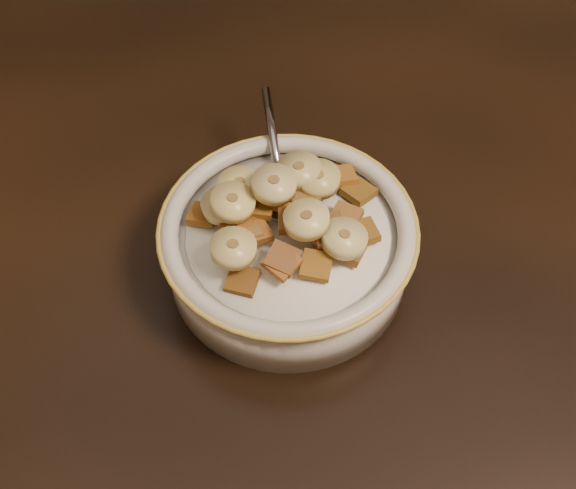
{
  "coord_description": "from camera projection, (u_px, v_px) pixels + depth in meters",
  "views": [
    {
      "loc": [
        -0.15,
        -0.41,
        1.19
      ],
      "look_at": [
        -0.18,
        -0.1,
        0.78
      ],
      "focal_mm": 45.0,
      "sensor_mm": 36.0,
      "label": 1
    }
  ],
  "objects": [
    {
      "name": "cereal_square_1",
      "position": [
        296.0,
        169.0,
        0.54
      ],
      "size": [
        0.03,
        0.03,
        0.01
      ],
      "primitive_type": "cube",
      "rotation": [
        -0.2,
        0.06,
        2.06
      ],
      "color": "#955226",
      "rests_on": "milk"
    },
    {
      "name": "cereal_square_26",
      "position": [
        328.0,
        227.0,
        0.49
      ],
      "size": [
        0.02,
        0.02,
        0.01
      ],
      "primitive_type": "cube",
      "rotation": [
        -0.24,
        -0.12,
        1.76
      ],
      "color": "brown",
      "rests_on": "milk"
    },
    {
      "name": "banana_slice_1",
      "position": [
        233.0,
        248.0,
        0.47
      ],
      "size": [
        0.04,
        0.04,
        0.01
      ],
      "primitive_type": "cylinder",
      "rotation": [
        -0.02,
        0.06,
        0.13
      ],
      "color": "#D0BF7C",
      "rests_on": "milk"
    },
    {
      "name": "cereal_square_7",
      "position": [
        282.0,
        262.0,
        0.48
      ],
      "size": [
        0.03,
        0.03,
        0.01
      ],
      "primitive_type": "cube",
      "rotation": [
        0.15,
        -0.15,
        0.93
      ],
      "color": "#996524",
      "rests_on": "milk"
    },
    {
      "name": "cereal_square_5",
      "position": [
        349.0,
        250.0,
        0.49
      ],
      "size": [
        0.03,
        0.03,
        0.01
      ],
      "primitive_type": "cube",
      "rotation": [
        0.19,
        -0.16,
        2.77
      ],
      "color": "brown",
      "rests_on": "milk"
    },
    {
      "name": "cereal_square_23",
      "position": [
        359.0,
        192.0,
        0.52
      ],
      "size": [
        0.03,
        0.03,
        0.01
      ],
      "primitive_type": "cube",
      "rotation": [
        0.08,
        0.04,
        2.42
      ],
      "color": "brown",
      "rests_on": "milk"
    },
    {
      "name": "cereal_square_18",
      "position": [
        293.0,
        221.0,
        0.49
      ],
      "size": [
        0.02,
        0.02,
        0.01
      ],
      "primitive_type": "cube",
      "rotation": [
        -0.04,
        -0.04,
        0.09
      ],
      "color": "brown",
      "rests_on": "milk"
    },
    {
      "name": "cereal_square_8",
      "position": [
        362.0,
        232.0,
        0.5
      ],
      "size": [
        0.03,
        0.03,
        0.01
      ],
      "primitive_type": "cube",
      "rotation": [
        -0.05,
        0.05,
        1.96
      ],
      "color": "brown",
      "rests_on": "milk"
    },
    {
      "name": "cereal_square_9",
      "position": [
        259.0,
        206.0,
        0.5
      ],
      "size": [
        0.02,
        0.02,
        0.01
      ],
      "primitive_type": "cube",
      "rotation": [
        0.04,
        -0.02,
        3.09
      ],
      "color": "brown",
      "rests_on": "milk"
    },
    {
      "name": "banana_slice_8",
      "position": [
        299.0,
        170.0,
        0.51
      ],
      "size": [
        0.04,
        0.04,
        0.01
      ],
      "primitive_type": "cylinder",
      "rotation": [
        -0.03,
        0.06,
        2.43
      ],
      "color": "tan",
      "rests_on": "milk"
    },
    {
      "name": "cereal_square_20",
      "position": [
        276.0,
        193.0,
        0.51
      ],
      "size": [
        0.03,
        0.03,
        0.01
      ],
      "primitive_type": "cube",
      "rotation": [
        0.09,
        0.06,
        2.31
      ],
      "color": "brown",
      "rests_on": "milk"
    },
    {
      "name": "cereal_square_0",
      "position": [
        304.0,
        192.0,
        0.51
      ],
      "size": [
        0.02,
        0.02,
        0.01
      ],
      "primitive_type": "cube",
      "rotation": [
        -0.08,
        -0.04,
        1.56
      ],
      "color": "brown",
      "rests_on": "milk"
    },
    {
      "name": "cereal_bowl",
      "position": [
        288.0,
        252.0,
        0.53
      ],
      "size": [
        0.17,
        0.17,
        0.04
      ],
      "primitive_type": "cylinder",
      "color": "beige",
      "rests_on": "table"
    },
    {
      "name": "banana_slice_4",
      "position": [
        240.0,
        186.0,
        0.5
      ],
      "size": [
        0.04,
        0.04,
        0.01
      ],
      "primitive_type": "cylinder",
      "rotation": [
        0.08,
        -0.01,
        1.78
      ],
      "color": "#FDE479",
      "rests_on": "milk"
    },
    {
      "name": "cereal_square_25",
      "position": [
        204.0,
        214.0,
        0.51
      ],
      "size": [
        0.02,
        0.02,
        0.01
      ],
      "primitive_type": "cube",
      "rotation": [
        0.12,
        0.12,
        2.97
      ],
      "color": "brown",
      "rests_on": "milk"
    },
    {
      "name": "cereal_square_17",
      "position": [
        332.0,
        240.0,
        0.49
      ],
      "size": [
        0.03,
        0.03,
        0.01
      ],
      "primitive_type": "cube",
      "rotation": [
        0.11,
        0.14,
        2.41
      ],
      "color": "brown",
      "rests_on": "milk"
    },
    {
      "name": "cereal_square_12",
      "position": [
        345.0,
        217.0,
        0.51
      ],
      "size": [
        0.03,
        0.03,
        0.01
      ],
      "primitive_type": "cube",
      "rotation": [
        -0.11,
        0.06,
        2.7
      ],
      "color": "olive",
      "rests_on": "milk"
    },
    {
      "name": "cereal_square_27",
      "position": [
        328.0,
        234.0,
        0.49
      ],
      "size": [
        0.03,
        0.03,
        0.01
      ],
      "primitive_type": "cube",
      "rotation": [
        0.07,
        -0.12,
        1.86
      ],
      "color": "#935929",
      "rests_on": "milk"
    },
    {
      "name": "table",
      "position": [
        505.0,
        199.0,
        0.61
      ],
      "size": [
        1.44,
        0.96,
        0.04
      ],
      "primitive_type": "cube",
      "rotation": [
        0.0,
        0.0,
        -0.05
      ],
      "color": "black",
      "rests_on": "floor"
    },
    {
      "name": "cereal_square_19",
      "position": [
        286.0,
        200.0,
        0.5
      ],
      "size": [
        0.02,
        0.02,
        0.01
      ],
      "primitive_type": "cube",
      "rotation": [
        0.25,
        -0.02,
        1.53
      ],
      "color": "brown",
      "rests_on": "milk"
    },
    {
      "name": "cereal_square_2",
      "position": [
        267.0,
        186.0,
        0.52
      ],
      "size": [
        0.02,
        0.02,
        0.01
      ],
      "primitive_type": "cube",
      "rotation": [
        0.04,
        0.13,
        1.78
      ],
      "color": "olive",
      "rests_on": "milk"
    },
    {
      "name": "cereal_square_15",
      "position": [
        258.0,
        187.0,
        0.52
      ],
      "size": [
        0.02,
        0.03,
        0.01
      ],
      "primitive_type": "cube",
      "rotation": [
        -0.1,
        0.11,
        1.3
      ],
      "color": "#9D6B25",
      "rests_on": "milk"
    },
    {
      "name": "cereal_square_11",
      "position": [
        242.0,
        281.0,
        0.48
      ],
      "size": [
        0.02,
        0.02,
        0.01
      ],
      "primitive_type": "cube",
      "rotation": [
        -0.06,
        -0.12,
        1.36
      ],
      "color": "brown",
      "rests_on": "milk"
    },
    {
      "name": "milk",
      "position": [
        288.0,
        234.0,
        0.51
      ],
      "size": [
        0.15,
        0.15,
        0.0
      ],
      "primitive_type": "cylinder",
      "color": "white",
      "rests_on": "cereal_bowl"
    },
    {
      "name": "spoon",
      "position": [
        283.0,
        200.0,
        0.52
      ],
      "size": [
        0.04,
        0.05,
        0.01
      ],
      "primitive_type": "ellipsoid",
      "rotation": [
        0.0,
        0.0,
        3.35
      ],
      "color": "#8E949D",
      "rests_on": "cereal_bowl"
    },
    {
      "name": "banana_slice_7",
      "position": [
        318.0,
        179.0,
        0.51
      ],
      "size": [
        0.04,
        0.04,
        0.01
      ],
      "primitive_type": "cylinder",
      "rotation": [
        0.02,
        -0.06,
        1.34
      ],
      "color": "tan",
      "rests_on": "milk"
    },
    {
      "name": "cereal_square_16",
      "position": [
        316.0,
        265.0,
        0.48
      ],
      "size": [
        0.02,
        0.02,
        0.01
      ],
      "primitive_type": "cube",
      "rotation": [
        -0.2,
        -0.04,
        3.01
      ],
      "color": "#9B6B20",
      "rests_on": "milk"
    },
    {
      "name": "banana_slice_2",
      "position": [
        274.0,
        184.0,
        0.49
      ],
      "size": [
        0.03,
        0.03,
        0.01
      ],
      "primitive_type": "cylinder",
      "rotation": [
        0.04,
        -0.02,
        1.48
      ],
      "color": "#EAD37E",
      "rests_on": "milk"
    },
    {
      "name": "cereal_square_14",
      "position": [
        245.0,
        232.0,
        0.49
      ],
      "size": [
        0.03,
        0.03,
        0.01
      ],
      "primitive_type": "cube",
      "rotation": [
        -0.15,
        0.04,
        0.47
      ],
      "color": "brown",
      "rests_on": "milk"
    },
    {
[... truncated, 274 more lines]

